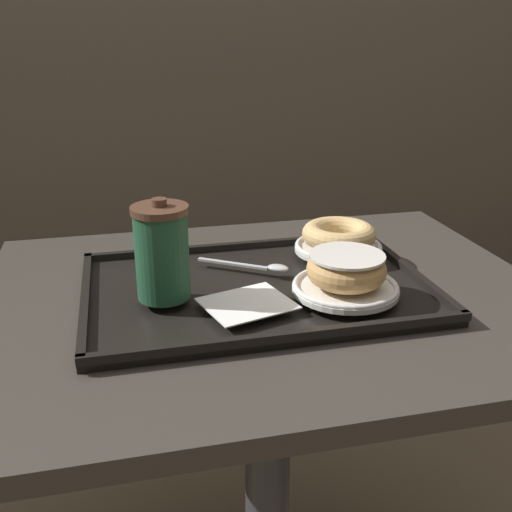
{
  "coord_description": "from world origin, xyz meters",
  "views": [
    {
      "loc": [
        -0.22,
        -0.83,
        1.14
      ],
      "look_at": [
        -0.02,
        -0.0,
        0.81
      ],
      "focal_mm": 42.0,
      "sensor_mm": 36.0,
      "label": 1
    }
  ],
  "objects": [
    {
      "name": "plate_with_plain_donut",
      "position": [
        0.15,
        0.09,
        0.78
      ],
      "size": [
        0.15,
        0.15,
        0.01
      ],
      "color": "white",
      "rests_on": "serving_tray"
    },
    {
      "name": "plate_with_chocolate_donut",
      "position": [
        0.1,
        -0.08,
        0.78
      ],
      "size": [
        0.16,
        0.16,
        0.01
      ],
      "color": "white",
      "rests_on": "serving_tray"
    },
    {
      "name": "spoon",
      "position": [
        -0.0,
        0.04,
        0.78
      ],
      "size": [
        0.14,
        0.1,
        0.01
      ],
      "rotation": [
        0.0,
        0.0,
        5.7
      ],
      "color": "silver",
      "rests_on": "serving_tray"
    },
    {
      "name": "wall_behind",
      "position": [
        0.0,
        1.1,
        1.2
      ],
      "size": [
        8.0,
        0.05,
        2.4
      ],
      "color": "brown",
      "rests_on": "ground_plane"
    },
    {
      "name": "napkin_paper",
      "position": [
        -0.05,
        -0.08,
        0.77
      ],
      "size": [
        0.14,
        0.13,
        0.0
      ],
      "rotation": [
        0.0,
        0.0,
        0.28
      ],
      "color": "white",
      "rests_on": "serving_tray"
    },
    {
      "name": "coffee_cup_front",
      "position": [
        -0.17,
        -0.03,
        0.84
      ],
      "size": [
        0.08,
        0.08,
        0.15
      ],
      "color": "#235638",
      "rests_on": "serving_tray"
    },
    {
      "name": "cafe_table",
      "position": [
        0.0,
        0.0,
        0.57
      ],
      "size": [
        0.88,
        0.69,
        0.75
      ],
      "color": "#38332D",
      "rests_on": "ground_plane"
    },
    {
      "name": "serving_tray",
      "position": [
        -0.02,
        -0.0,
        0.76
      ],
      "size": [
        0.53,
        0.36,
        0.02
      ],
      "color": "black",
      "rests_on": "cafe_table"
    },
    {
      "name": "donut_plain",
      "position": [
        0.15,
        0.09,
        0.8
      ],
      "size": [
        0.13,
        0.13,
        0.03
      ],
      "color": "#DBB270",
      "rests_on": "plate_with_plain_donut"
    },
    {
      "name": "donut_chocolate_glazed",
      "position": [
        0.1,
        -0.08,
        0.81
      ],
      "size": [
        0.12,
        0.12,
        0.05
      ],
      "color": "tan",
      "rests_on": "plate_with_chocolate_donut"
    }
  ]
}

